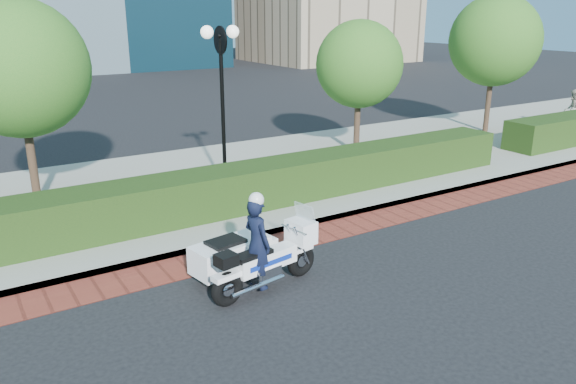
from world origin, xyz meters
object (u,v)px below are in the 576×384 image
tree_b (19,69)px  tree_c (359,64)px  tree_d (495,41)px  pedestrian (572,110)px  police_motorcycle (250,253)px  lamppost (222,83)px

tree_b → tree_c: tree_b is taller
tree_d → pedestrian: bearing=-27.0°
tree_c → police_motorcycle: 10.08m
lamppost → tree_d: (12.00, 1.30, 0.65)m
lamppost → tree_d: bearing=6.2°
lamppost → tree_c: bearing=13.3°
tree_d → pedestrian: (3.12, -1.59, -2.66)m
tree_c → police_motorcycle: size_ratio=1.88×
tree_b → tree_d: size_ratio=0.95×
lamppost → pedestrian: size_ratio=2.62×
tree_c → tree_d: bearing=0.0°
tree_b → pedestrian: tree_b is taller
tree_b → pedestrian: 19.84m
lamppost → pedestrian: (15.12, -0.29, -2.01)m
lamppost → tree_d: tree_d is taller
lamppost → tree_c: (5.50, 1.30, 0.09)m
lamppost → pedestrian: 15.25m
tree_b → tree_c: (10.00, -0.00, -0.39)m
tree_b → tree_d: (16.50, 0.00, 0.18)m
police_motorcycle → pedestrian: police_motorcycle is taller
lamppost → pedestrian: bearing=-1.1°
police_motorcycle → tree_b: bearing=101.9°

